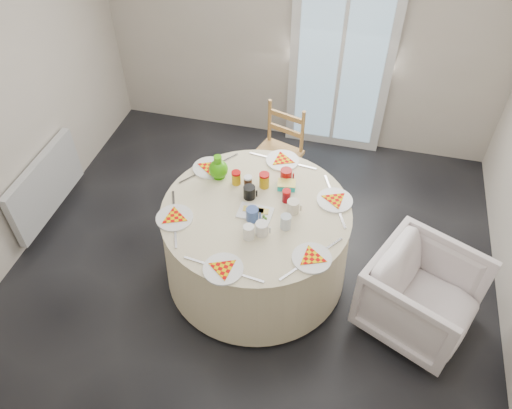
% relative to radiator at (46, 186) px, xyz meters
% --- Properties ---
extents(floor, '(4.00, 4.00, 0.00)m').
position_rel_radiator_xyz_m(floor, '(1.94, -0.20, -0.38)').
color(floor, black).
rests_on(floor, ground).
extents(wall_back, '(4.00, 0.02, 2.60)m').
position_rel_radiator_xyz_m(wall_back, '(1.94, 1.80, 0.92)').
color(wall_back, '#BCB5A3').
rests_on(wall_back, floor).
extents(glass_door, '(1.00, 0.08, 2.10)m').
position_rel_radiator_xyz_m(glass_door, '(2.34, 1.75, 0.67)').
color(glass_door, silver).
rests_on(glass_door, floor).
extents(radiator, '(0.07, 1.00, 0.55)m').
position_rel_radiator_xyz_m(radiator, '(0.00, 0.00, 0.00)').
color(radiator, silver).
rests_on(radiator, floor).
extents(table, '(1.47, 1.47, 0.74)m').
position_rel_radiator_xyz_m(table, '(1.98, -0.19, -0.01)').
color(table, beige).
rests_on(table, floor).
extents(wooden_chair, '(0.50, 0.49, 0.90)m').
position_rel_radiator_xyz_m(wooden_chair, '(1.91, 0.85, 0.09)').
color(wooden_chair, tan).
rests_on(wooden_chair, floor).
extents(armchair, '(0.93, 0.95, 0.75)m').
position_rel_radiator_xyz_m(armchair, '(3.28, -0.36, 0.01)').
color(armchair, white).
rests_on(armchair, floor).
extents(place_settings, '(1.65, 1.65, 0.03)m').
position_rel_radiator_xyz_m(place_settings, '(1.98, -0.19, 0.39)').
color(place_settings, silver).
rests_on(place_settings, table).
extents(jar_cluster, '(0.51, 0.30, 0.14)m').
position_rel_radiator_xyz_m(jar_cluster, '(1.96, 0.01, 0.44)').
color(jar_cluster, brown).
rests_on(jar_cluster, table).
extents(butter_tub, '(0.15, 0.12, 0.06)m').
position_rel_radiator_xyz_m(butter_tub, '(2.15, 0.10, 0.41)').
color(butter_tub, '#0FB7AF').
rests_on(butter_tub, table).
extents(green_pitcher, '(0.18, 0.18, 0.20)m').
position_rel_radiator_xyz_m(green_pitcher, '(1.60, 0.10, 0.49)').
color(green_pitcher, '#3AAB09').
rests_on(green_pitcher, table).
extents(cheese_platter, '(0.26, 0.17, 0.03)m').
position_rel_radiator_xyz_m(cheese_platter, '(1.98, -0.22, 0.39)').
color(cheese_platter, white).
rests_on(cheese_platter, table).
extents(mugs_glasses, '(0.79, 0.79, 0.13)m').
position_rel_radiator_xyz_m(mugs_glasses, '(2.08, -0.19, 0.43)').
color(mugs_glasses, gray).
rests_on(mugs_glasses, table).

